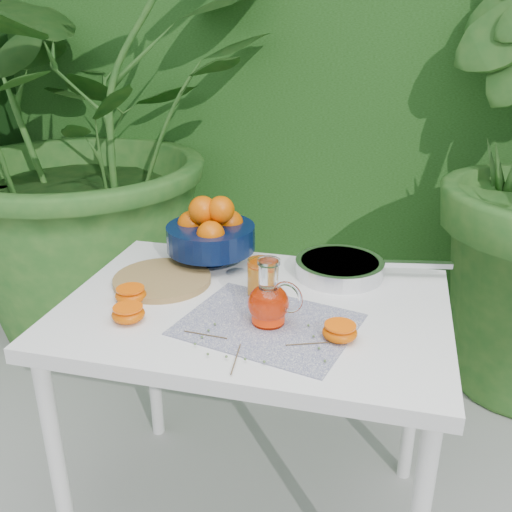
% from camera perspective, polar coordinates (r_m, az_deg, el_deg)
% --- Properties ---
extents(hedge_backdrop, '(8.00, 1.65, 2.50)m').
position_cam_1_polar(hedge_backdrop, '(3.32, 7.26, 18.29)').
color(hedge_backdrop, '#1D4513').
rests_on(hedge_backdrop, ground).
extents(potted_plant_left, '(2.81, 2.81, 2.00)m').
position_cam_1_polar(potted_plant_left, '(2.79, -16.71, 12.63)').
color(potted_plant_left, '#245B1F').
rests_on(potted_plant_left, ground).
extents(white_table, '(1.00, 0.70, 0.75)m').
position_cam_1_polar(white_table, '(1.54, -0.18, -7.55)').
color(white_table, white).
rests_on(white_table, ground).
extents(placemat, '(0.47, 0.40, 0.00)m').
position_cam_1_polar(placemat, '(1.41, 1.21, -6.84)').
color(placemat, '#0D114C').
rests_on(placemat, white_table).
extents(cutting_board, '(0.32, 0.32, 0.02)m').
position_cam_1_polar(cutting_board, '(1.64, -9.36, -2.34)').
color(cutting_board, olive).
rests_on(cutting_board, white_table).
extents(fruit_bowl, '(0.34, 0.34, 0.21)m').
position_cam_1_polar(fruit_bowl, '(1.73, -4.54, 2.43)').
color(fruit_bowl, black).
rests_on(fruit_bowl, white_table).
extents(juice_pitcher, '(0.15, 0.13, 0.17)m').
position_cam_1_polar(juice_pitcher, '(1.38, 1.32, -4.58)').
color(juice_pitcher, white).
rests_on(juice_pitcher, white_table).
extents(juice_tumbler, '(0.07, 0.07, 0.10)m').
position_cam_1_polar(juice_tumbler, '(1.53, 0.42, -2.23)').
color(juice_tumbler, white).
rests_on(juice_tumbler, white_table).
extents(saute_pan, '(0.47, 0.30, 0.05)m').
position_cam_1_polar(saute_pan, '(1.67, 8.48, -1.10)').
color(saute_pan, silver).
rests_on(saute_pan, white_table).
extents(orange_halves, '(0.65, 0.19, 0.04)m').
position_cam_1_polar(orange_halves, '(1.43, -6.09, -5.64)').
color(orange_halves, '#D55A02').
rests_on(orange_halves, white_table).
extents(thyme_sprigs, '(0.38, 0.24, 0.01)m').
position_cam_1_polar(thyme_sprigs, '(1.31, -0.12, -8.87)').
color(thyme_sprigs, brown).
rests_on(thyme_sprigs, white_table).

